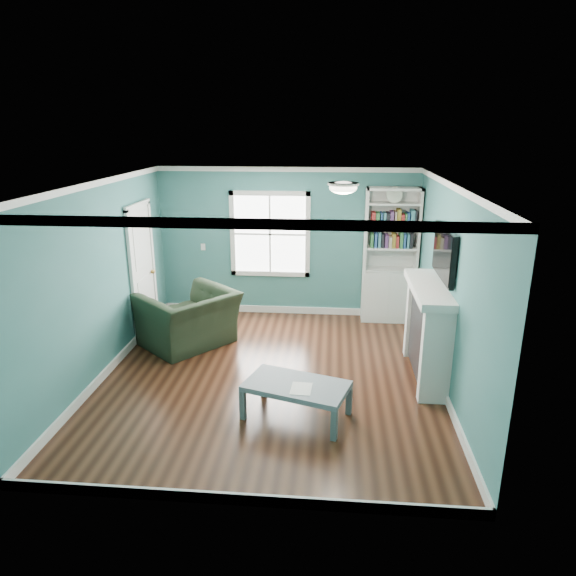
{
  "coord_description": "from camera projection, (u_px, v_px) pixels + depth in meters",
  "views": [
    {
      "loc": [
        0.79,
        -6.25,
        3.27
      ],
      "look_at": [
        0.2,
        0.4,
        1.14
      ],
      "focal_mm": 32.0,
      "sensor_mm": 36.0,
      "label": 1
    }
  ],
  "objects": [
    {
      "name": "window",
      "position": [
        270.0,
        234.0,
        8.93
      ],
      "size": [
        1.4,
        0.06,
        1.5
      ],
      "color": "white",
      "rests_on": "room_walls"
    },
    {
      "name": "room_walls",
      "position": [
        270.0,
        264.0,
        6.51
      ],
      "size": [
        5.0,
        5.0,
        5.0
      ],
      "color": "#316F6D",
      "rests_on": "ground"
    },
    {
      "name": "recliner",
      "position": [
        188.0,
        310.0,
        7.83
      ],
      "size": [
        1.49,
        1.54,
        1.14
      ],
      "primitive_type": "imported",
      "rotation": [
        0.0,
        0.0,
        -2.27
      ],
      "color": "black",
      "rests_on": "ground"
    },
    {
      "name": "bookshelf",
      "position": [
        389.0,
        269.0,
        8.74
      ],
      "size": [
        0.9,
        0.35,
        2.31
      ],
      "color": "silver",
      "rests_on": "ground"
    },
    {
      "name": "door",
      "position": [
        142.0,
        269.0,
        8.18
      ],
      "size": [
        0.12,
        0.98,
        2.17
      ],
      "color": "silver",
      "rests_on": "ground"
    },
    {
      "name": "trim",
      "position": [
        270.0,
        290.0,
        6.61
      ],
      "size": [
        4.5,
        5.0,
        2.6
      ],
      "color": "white",
      "rests_on": "ground"
    },
    {
      "name": "ceiling_fixture",
      "position": [
        343.0,
        187.0,
        6.23
      ],
      "size": [
        0.38,
        0.38,
        0.15
      ],
      "color": "white",
      "rests_on": "room_walls"
    },
    {
      "name": "light_switch",
      "position": [
        203.0,
        247.0,
        9.11
      ],
      "size": [
        0.08,
        0.01,
        0.12
      ],
      "primitive_type": "cube",
      "color": "white",
      "rests_on": "room_walls"
    },
    {
      "name": "fireplace",
      "position": [
        427.0,
        333.0,
        6.81
      ],
      "size": [
        0.44,
        1.58,
        1.3
      ],
      "color": "black",
      "rests_on": "ground"
    },
    {
      "name": "coffee_table",
      "position": [
        296.0,
        388.0,
        5.92
      ],
      "size": [
        1.31,
        0.96,
        0.43
      ],
      "rotation": [
        0.0,
        0.0,
        -0.31
      ],
      "color": "#4E595E",
      "rests_on": "ground"
    },
    {
      "name": "tv",
      "position": [
        444.0,
        253.0,
        6.47
      ],
      "size": [
        0.06,
        1.1,
        0.65
      ],
      "primitive_type": "cube",
      "color": "black",
      "rests_on": "fireplace"
    },
    {
      "name": "floor",
      "position": [
        271.0,
        376.0,
        6.99
      ],
      "size": [
        5.0,
        5.0,
        0.0
      ],
      "primitive_type": "plane",
      "color": "black",
      "rests_on": "ground"
    },
    {
      "name": "paper_sheet",
      "position": [
        301.0,
        389.0,
        5.79
      ],
      "size": [
        0.25,
        0.31,
        0.0
      ],
      "primitive_type": "cube",
      "rotation": [
        0.0,
        0.0,
        -0.06
      ],
      "color": "white",
      "rests_on": "coffee_table"
    }
  ]
}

